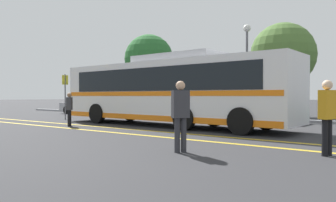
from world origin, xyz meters
The scene contains 15 objects.
ground_plane centered at (0.00, 0.00, 0.00)m, with size 220.00×220.00×0.00m, color #2D2D30.
lane_strip_0 centered at (-0.69, -2.55, 0.00)m, with size 0.20×31.96×0.01m, color gold.
lane_strip_1 centered at (-0.69, -3.84, 0.00)m, with size 0.20×31.96×0.01m, color gold.
curb_strip centered at (-0.69, 5.42, 0.07)m, with size 39.96×0.36×0.15m, color #99999E.
transit_bus centered at (-0.67, -0.35, 1.69)m, with size 12.37×3.06×3.28m.
parked_car_0 centered at (-11.60, 4.00, 0.71)m, with size 4.84×2.14×1.42m.
parked_car_1 centered at (-5.07, 3.93, 0.69)m, with size 4.90×2.13×1.38m.
parked_car_2 centered at (1.53, 4.25, 0.76)m, with size 4.56×1.96×1.51m.
pedestrian_0 centered at (6.85, -4.31, 1.02)m, with size 0.35×0.47×1.78m.
pedestrian_1 centered at (-4.23, -3.22, 0.87)m, with size 0.45×0.46×1.55m.
pedestrian_2 centered at (3.82, -5.97, 1.02)m, with size 0.43×0.47×1.78m.
bus_stop_sign centered at (-8.00, -0.68, 1.68)m, with size 0.07×0.40×2.68m.
street_lamp centered at (0.27, 6.67, 4.12)m, with size 0.47×0.47×5.85m.
tree_0 centered at (-10.08, 9.60, 4.65)m, with size 4.29×4.29×6.80m.
tree_1 centered at (1.58, 9.59, 4.14)m, with size 4.29×4.29×6.30m.
Camera 1 is at (8.36, -12.69, 1.41)m, focal length 35.00 mm.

